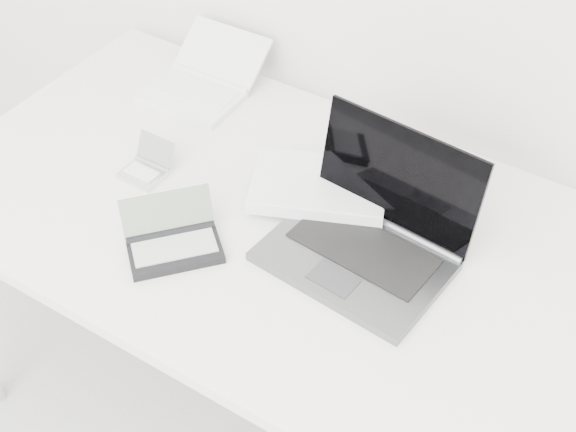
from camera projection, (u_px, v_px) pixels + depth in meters
The scene contains 5 objects.
desk at pixel (311, 249), 1.60m from camera, with size 1.60×0.80×0.73m.
laptop_large at pixel (348, 215), 1.55m from camera, with size 0.49×0.39×0.23m.
netbook_open_white at pixel (201, 84), 1.90m from camera, with size 0.23×0.27×0.10m.
pda_silver at pixel (146, 168), 1.68m from camera, with size 0.09×0.10×0.07m.
palmtop_charcoal at pixel (173, 242), 1.52m from camera, with size 0.21×0.22×0.09m.
Camera 1 is at (0.56, 0.59, 1.83)m, focal length 50.00 mm.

